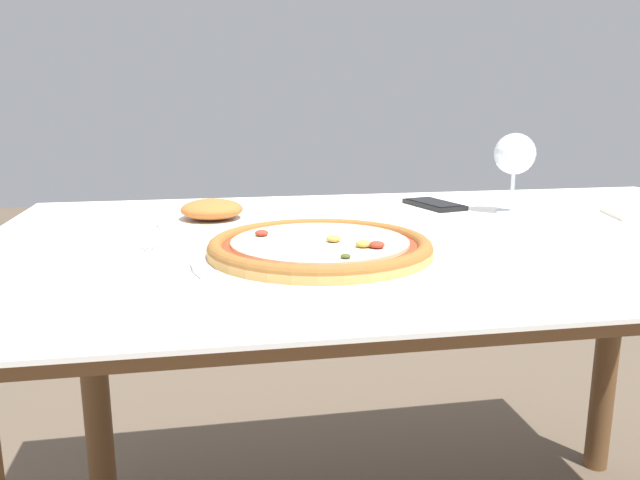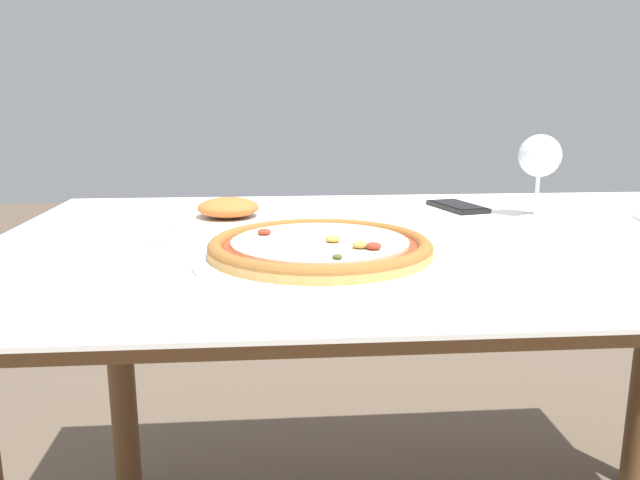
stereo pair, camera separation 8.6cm
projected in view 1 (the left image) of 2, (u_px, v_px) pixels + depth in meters
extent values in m
cube|color=brown|center=(424.00, 246.00, 1.08)|extent=(1.38, 0.81, 0.04)
cube|color=white|center=(425.00, 234.00, 1.08)|extent=(1.48, 0.91, 0.01)
cylinder|color=brown|center=(95.00, 383.00, 1.38)|extent=(0.06, 0.06, 0.70)
cylinder|color=brown|center=(608.00, 344.00, 1.60)|extent=(0.06, 0.06, 0.70)
cylinder|color=white|center=(320.00, 257.00, 0.89)|extent=(0.36, 0.36, 0.01)
cylinder|color=tan|center=(320.00, 250.00, 0.89)|extent=(0.32, 0.32, 0.01)
torus|color=#935B28|center=(320.00, 245.00, 0.89)|extent=(0.32, 0.32, 0.02)
cylinder|color=#BC381E|center=(320.00, 244.00, 0.89)|extent=(0.28, 0.28, 0.00)
cylinder|color=beige|center=(320.00, 242.00, 0.89)|extent=(0.25, 0.25, 0.00)
ellipsoid|color=#425123|center=(346.00, 256.00, 0.78)|extent=(0.01, 0.01, 0.01)
ellipsoid|color=#BC9342|center=(363.00, 244.00, 0.84)|extent=(0.02, 0.02, 0.01)
ellipsoid|color=#BC9342|center=(334.00, 239.00, 0.87)|extent=(0.02, 0.02, 0.01)
ellipsoid|color=#A83323|center=(377.00, 245.00, 0.84)|extent=(0.02, 0.02, 0.01)
ellipsoid|color=#A83323|center=(262.00, 233.00, 0.91)|extent=(0.02, 0.02, 0.01)
cube|color=silver|center=(126.00, 265.00, 0.86)|extent=(0.04, 0.11, 0.00)
cube|color=silver|center=(142.00, 254.00, 0.92)|extent=(0.03, 0.02, 0.00)
cube|color=silver|center=(141.00, 250.00, 0.95)|extent=(0.02, 0.04, 0.00)
cube|color=silver|center=(146.00, 250.00, 0.95)|extent=(0.02, 0.04, 0.00)
cube|color=silver|center=(151.00, 250.00, 0.95)|extent=(0.02, 0.04, 0.00)
cube|color=silver|center=(156.00, 250.00, 0.94)|extent=(0.02, 0.04, 0.00)
cylinder|color=silver|center=(511.00, 212.00, 1.26)|extent=(0.06, 0.06, 0.00)
cylinder|color=silver|center=(512.00, 191.00, 1.25)|extent=(0.01, 0.01, 0.08)
sphere|color=silver|center=(515.00, 154.00, 1.24)|extent=(0.08, 0.08, 0.08)
cube|color=black|center=(434.00, 204.00, 1.34)|extent=(0.10, 0.16, 0.01)
cube|color=black|center=(434.00, 202.00, 1.34)|extent=(0.09, 0.14, 0.00)
cylinder|color=white|center=(212.00, 221.00, 1.15)|extent=(0.20, 0.20, 0.01)
ellipsoid|color=#BC662D|center=(212.00, 209.00, 1.15)|extent=(0.11, 0.11, 0.04)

